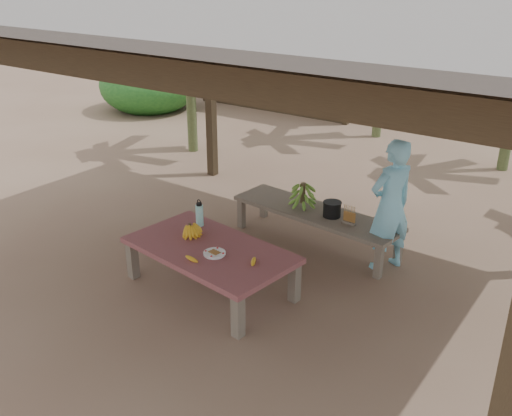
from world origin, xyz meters
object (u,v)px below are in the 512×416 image
Objects in this scene: plate at (214,254)px; water_flask at (200,215)px; bench at (316,215)px; woman at (390,206)px; cooking_pot at (332,209)px; work_table at (210,253)px; ripe_banana_bunch at (190,229)px.

water_flask reaches higher than plate.
woman reaches higher than bench.
plate reaches higher than bench.
cooking_pot is at bearing 48.99° from water_flask.
bench is at bearing 82.69° from plate.
water_flask reaches higher than cooking_pot.
work_table is at bearing -38.76° from water_flask.
plate is (0.15, -0.10, 0.08)m from work_table.
water_flask reaches higher than bench.
plate is at bearing -8.87° from woman.
water_flask is at bearing 107.53° from ripe_banana_bunch.
cooking_pot is (0.45, 1.67, 0.02)m from plate.
work_table is 2.08m from woman.
woman reaches higher than plate.
bench is at bearing 174.00° from cooking_pot.
ripe_banana_bunch reaches higher than bench.
ripe_banana_bunch is at bearing 171.46° from work_table.
plate is at bearing -37.73° from water_flask.
cooking_pot is 0.14× the size of woman.
work_table is 1.63m from bench.
cooking_pot is (0.97, 1.46, -0.04)m from ripe_banana_bunch.
woman reaches higher than water_flask.
woman is at bearing 3.18° from bench.
bench is at bearing -65.34° from woman.
ripe_banana_bunch is 0.27m from water_flask.
bench is (0.37, 1.59, -0.04)m from work_table.
woman is at bearing -0.58° from cooking_pot.
work_table is 0.60m from water_flask.
ripe_banana_bunch is 1.75m from cooking_pot.
work_table is 7.47× the size of ripe_banana_bunch.
ripe_banana_bunch is 1.10× the size of plate.
woman is at bearing 54.56° from plate.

